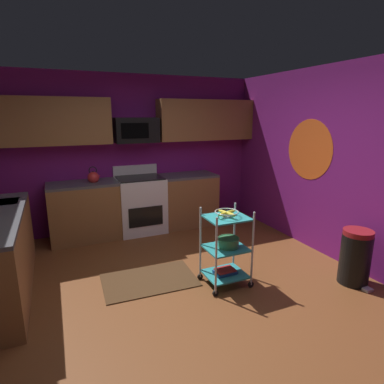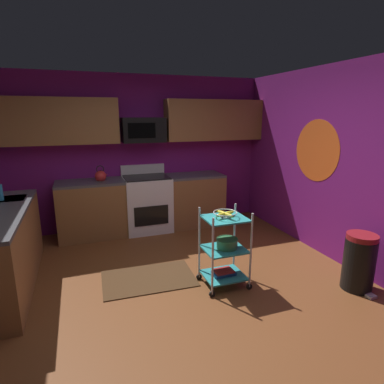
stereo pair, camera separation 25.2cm
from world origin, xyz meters
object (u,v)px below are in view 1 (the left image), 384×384
(microwave, at_px, (136,130))
(mixing_bowl_large, at_px, (228,242))
(book_stack, at_px, (225,271))
(oven_range, at_px, (141,204))
(trash_can, at_px, (355,257))
(kettle, at_px, (93,177))
(rolling_cart, at_px, (226,248))
(fruit_bowl, at_px, (227,213))

(microwave, height_order, mixing_bowl_large, microwave)
(microwave, relative_size, book_stack, 2.68)
(oven_range, height_order, trash_can, oven_range)
(kettle, height_order, trash_can, kettle)
(microwave, distance_m, rolling_cart, 2.59)
(book_stack, xyz_separation_m, trash_can, (1.41, -0.59, 0.17))
(rolling_cart, xyz_separation_m, kettle, (-1.19, 2.11, 0.54))
(book_stack, bearing_deg, microwave, 101.52)
(mixing_bowl_large, height_order, trash_can, trash_can)
(book_stack, relative_size, kettle, 0.99)
(kettle, bearing_deg, oven_range, 0.30)
(microwave, height_order, kettle, microwave)
(oven_range, xyz_separation_m, rolling_cart, (0.45, -2.12, -0.03))
(oven_range, relative_size, rolling_cart, 1.20)
(microwave, bearing_deg, kettle, -171.58)
(book_stack, bearing_deg, kettle, 119.29)
(oven_range, height_order, mixing_bowl_large, oven_range)
(fruit_bowl, height_order, mixing_bowl_large, fruit_bowl)
(kettle, bearing_deg, fruit_bowl, -60.71)
(rolling_cart, distance_m, trash_can, 1.53)
(fruit_bowl, bearing_deg, mixing_bowl_large, -0.00)
(mixing_bowl_large, xyz_separation_m, kettle, (-1.22, 2.11, 0.48))
(oven_range, distance_m, fruit_bowl, 2.20)
(oven_range, bearing_deg, kettle, -179.70)
(mixing_bowl_large, distance_m, trash_can, 1.51)
(fruit_bowl, relative_size, book_stack, 1.04)
(microwave, height_order, rolling_cart, microwave)
(oven_range, xyz_separation_m, fruit_bowl, (0.45, -2.12, 0.40))
(fruit_bowl, xyz_separation_m, book_stack, (0.00, -0.00, -0.72))
(fruit_bowl, bearing_deg, microwave, 101.52)
(microwave, height_order, trash_can, microwave)
(mixing_bowl_large, bearing_deg, fruit_bowl, 180.00)
(fruit_bowl, xyz_separation_m, mixing_bowl_large, (0.03, -0.00, -0.36))
(rolling_cart, height_order, mixing_bowl_large, rolling_cart)
(rolling_cart, relative_size, kettle, 3.47)
(rolling_cart, xyz_separation_m, fruit_bowl, (-0.00, 0.00, 0.42))
(kettle, relative_size, trash_can, 0.40)
(fruit_bowl, distance_m, mixing_bowl_large, 0.36)
(oven_range, distance_m, mixing_bowl_large, 2.17)
(oven_range, bearing_deg, book_stack, -77.94)
(rolling_cart, xyz_separation_m, book_stack, (0.00, -0.00, -0.30))
(microwave, relative_size, trash_can, 1.06)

